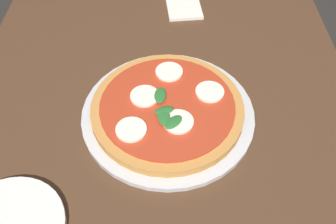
{
  "coord_description": "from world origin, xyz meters",
  "views": [
    {
      "loc": [
        -0.49,
        -0.02,
        1.31
      ],
      "look_at": [
        -0.03,
        -0.02,
        0.76
      ],
      "focal_mm": 38.15,
      "sensor_mm": 36.0,
      "label": 1
    }
  ],
  "objects": [
    {
      "name": "pizza",
      "position": [
        -0.03,
        -0.01,
        0.78
      ],
      "size": [
        0.3,
        0.3,
        0.03
      ],
      "color": "#C6843F",
      "rests_on": "serving_tray"
    },
    {
      "name": "dining_table",
      "position": [
        0.0,
        0.0,
        0.64
      ],
      "size": [
        1.21,
        0.83,
        0.75
      ],
      "color": "#4C301E",
      "rests_on": "ground_plane"
    },
    {
      "name": "napkin",
      "position": [
        0.35,
        -0.06,
        0.76
      ],
      "size": [
        0.14,
        0.1,
        0.01
      ],
      "primitive_type": "cube",
      "rotation": [
        0.0,
        0.0,
        0.11
      ],
      "color": "white",
      "rests_on": "dining_table"
    },
    {
      "name": "serving_tray",
      "position": [
        -0.03,
        -0.02,
        0.76
      ],
      "size": [
        0.35,
        0.35,
        0.01
      ],
      "primitive_type": "cylinder",
      "color": "silver",
      "rests_on": "dining_table"
    }
  ]
}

